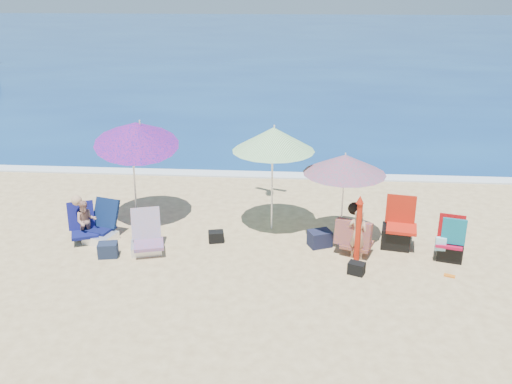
# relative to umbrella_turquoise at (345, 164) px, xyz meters

# --- Properties ---
(ground) EXTENTS (120.00, 120.00, 0.00)m
(ground) POSITION_rel_umbrella_turquoise_xyz_m (-1.42, -1.23, -1.64)
(ground) COLOR #D8BC84
(ground) RESTS_ON ground
(sea) EXTENTS (120.00, 80.00, 0.12)m
(sea) POSITION_rel_umbrella_turquoise_xyz_m (-1.42, 43.77, -1.69)
(sea) COLOR navy
(sea) RESTS_ON ground
(foam) EXTENTS (120.00, 0.50, 0.04)m
(foam) POSITION_rel_umbrella_turquoise_xyz_m (-1.42, 3.87, -1.62)
(foam) COLOR white
(foam) RESTS_ON ground
(umbrella_turquoise) EXTENTS (1.82, 1.82, 1.87)m
(umbrella_turquoise) POSITION_rel_umbrella_turquoise_xyz_m (0.00, 0.00, 0.00)
(umbrella_turquoise) COLOR white
(umbrella_turquoise) RESTS_ON ground
(umbrella_striped) EXTENTS (2.24, 2.24, 2.26)m
(umbrella_striped) POSITION_rel_umbrella_turquoise_xyz_m (-1.42, 0.50, 0.33)
(umbrella_striped) COLOR white
(umbrella_striped) RESTS_ON ground
(umbrella_blue) EXTENTS (2.35, 2.39, 2.44)m
(umbrella_blue) POSITION_rel_umbrella_turquoise_xyz_m (-4.30, 0.65, 0.36)
(umbrella_blue) COLOR white
(umbrella_blue) RESTS_ON ground
(furled_umbrella) EXTENTS (0.15, 0.15, 1.36)m
(furled_umbrella) POSITION_rel_umbrella_turquoise_xyz_m (0.23, -0.94, -0.89)
(furled_umbrella) COLOR red
(furled_umbrella) RESTS_ON ground
(chair_navy) EXTENTS (0.75, 0.90, 0.78)m
(chair_navy) POSITION_rel_umbrella_turquoise_xyz_m (-4.89, -0.32, -1.43)
(chair_navy) COLOR #0B113F
(chair_navy) RESTS_ON ground
(chair_rainbow) EXTENTS (0.77, 0.88, 0.81)m
(chair_rainbow) POSITION_rel_umbrella_turquoise_xyz_m (-3.83, -0.76, -1.43)
(chair_rainbow) COLOR #C94C47
(chair_rainbow) RESTS_ON ground
(camp_chair_left) EXTENTS (0.73, 0.72, 1.01)m
(camp_chair_left) POSITION_rel_umbrella_turquoise_xyz_m (1.10, -0.18, -1.34)
(camp_chair_left) COLOR red
(camp_chair_left) RESTS_ON ground
(camp_chair_right) EXTENTS (0.62, 0.62, 0.88)m
(camp_chair_right) POSITION_rel_umbrella_turquoise_xyz_m (2.01, -0.67, -1.32)
(camp_chair_right) COLOR #B10C30
(camp_chair_right) RESTS_ON ground
(person_center) EXTENTS (0.81, 0.68, 1.02)m
(person_center) POSITION_rel_umbrella_turquoise_xyz_m (0.22, -0.68, -1.15)
(person_center) COLOR tan
(person_center) RESTS_ON ground
(person_left) EXTENTS (0.78, 0.81, 0.96)m
(person_left) POSITION_rel_umbrella_turquoise_xyz_m (-5.19, -0.38, -1.20)
(person_left) COLOR tan
(person_left) RESTS_ON ground
(bag_navy_a) EXTENTS (0.41, 0.32, 0.28)m
(bag_navy_a) POSITION_rel_umbrella_turquoise_xyz_m (-4.51, -1.05, -1.50)
(bag_navy_a) COLOR #1A243A
(bag_navy_a) RESTS_ON ground
(bag_black_a) EXTENTS (0.35, 0.28, 0.22)m
(bag_black_a) POSITION_rel_umbrella_turquoise_xyz_m (-2.53, -0.26, -1.53)
(bag_black_a) COLOR black
(bag_black_a) RESTS_ON ground
(bag_navy_b) EXTENTS (0.52, 0.47, 0.32)m
(bag_navy_b) POSITION_rel_umbrella_turquoise_xyz_m (-0.43, -0.29, -1.48)
(bag_navy_b) COLOR #161A32
(bag_navy_b) RESTS_ON ground
(bag_black_b) EXTENTS (0.35, 0.30, 0.22)m
(bag_black_b) POSITION_rel_umbrella_turquoise_xyz_m (0.19, -1.37, -1.53)
(bag_black_b) COLOR black
(bag_black_b) RESTS_ON ground
(orange_item) EXTENTS (0.21, 0.15, 0.03)m
(orange_item) POSITION_rel_umbrella_turquoise_xyz_m (1.86, -1.34, -1.63)
(orange_item) COLOR orange
(orange_item) RESTS_ON ground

